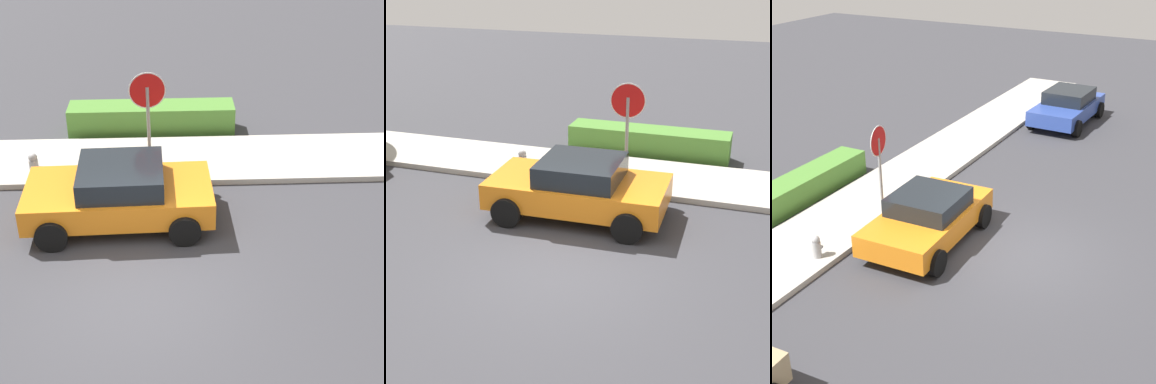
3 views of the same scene
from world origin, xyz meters
The scene contains 6 objects.
ground_plane centered at (0.00, 0.00, 0.00)m, with size 60.00×60.00×0.00m, color #38383D.
sidewalk_curb centered at (0.00, 4.86, 0.07)m, with size 32.00×2.39×0.14m, color #B2ADA3.
stop_sign centered at (0.15, 4.09, 1.81)m, with size 0.82×0.12×2.61m.
parked_car_orange centered at (-0.44, 2.27, 0.68)m, with size 3.87×2.20×1.31m.
fire_hydrant centered at (-2.56, 4.09, 0.36)m, with size 0.30×0.22×0.72m.
front_yard_hedge centered at (0.15, 6.76, 0.38)m, with size 4.50×0.92×0.77m.
Camera 1 is at (0.58, -8.17, 6.86)m, focal length 55.00 mm.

